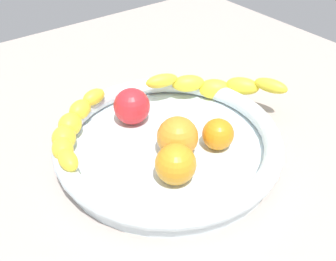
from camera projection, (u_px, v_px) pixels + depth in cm
name	position (u px, v px, depth cm)	size (l,w,h in cm)	color
kitchen_counter	(168.00, 160.00, 65.85)	(120.00, 120.00, 3.00)	#B0A198
fruit_bowl	(168.00, 142.00, 63.48)	(36.66, 36.66, 4.72)	silver
banana_draped_left	(215.00, 86.00, 72.77)	(20.22, 18.55, 5.85)	yellow
banana_draped_right	(72.00, 129.00, 62.63)	(14.97, 16.76, 4.56)	yellow
orange_front	(218.00, 134.00, 62.06)	(5.12, 5.12, 5.12)	orange
orange_mid_left	(176.00, 164.00, 55.74)	(6.03, 6.03, 6.03)	orange
orange_mid_right	(177.00, 137.00, 60.37)	(6.50, 6.50, 6.50)	orange
tomato_red	(132.00, 106.00, 67.32)	(6.35, 6.35, 6.35)	red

